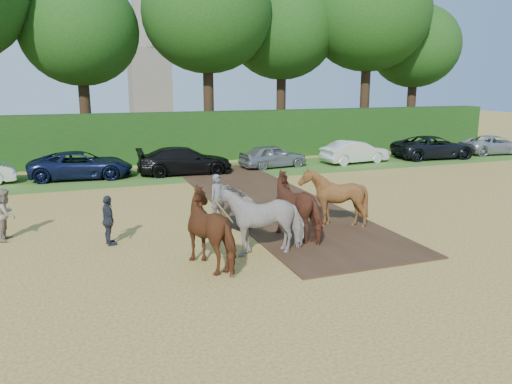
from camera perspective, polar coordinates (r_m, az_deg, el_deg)
ground at (r=14.25m, az=5.51°, el=-7.45°), size 120.00×120.00×0.00m
earth_strip at (r=20.98m, az=0.97°, el=-0.77°), size 4.50×17.00×0.05m
grass_verge at (r=27.13m, az=-7.34°, el=2.16°), size 50.00×5.00×0.03m
hedgerow at (r=31.28m, az=-9.28°, el=6.22°), size 46.00×1.60×3.00m
spectator_near at (r=17.35m, az=-26.67°, el=-2.30°), size 0.78×0.91×1.63m
spectator_far at (r=15.64m, az=-16.51°, el=-3.15°), size 0.52×0.95×1.54m
plough_team at (r=15.15m, az=2.76°, el=-2.20°), size 6.76×5.76×2.03m
parked_cars at (r=28.07m, az=-0.53°, el=4.02°), size 41.88×3.44×1.46m
treeline at (r=34.24m, az=-13.77°, el=19.11°), size 48.70×10.60×14.21m
church at (r=68.34m, az=-12.42°, el=19.74°), size 5.20×5.20×27.00m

